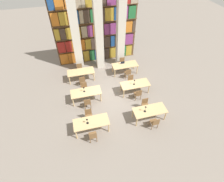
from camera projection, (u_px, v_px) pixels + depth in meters
The scene contains 28 objects.
ground_plane at pixel (111, 96), 12.17m from camera, with size 40.00×40.00×0.00m, color gray.
bookshelf_bank at pixel (96, 31), 13.65m from camera, with size 6.53×0.35×5.50m.
pillar_left at pixel (75, 35), 12.35m from camera, with size 0.58×0.58×6.00m.
pillar_center at pixel (99, 32), 12.65m from camera, with size 0.58×0.58×6.00m.
pillar_right at pixel (121, 30), 12.95m from camera, with size 0.58×0.58×6.00m.
reading_table_0 at pixel (91, 123), 9.70m from camera, with size 1.98×0.86×0.77m.
chair_0 at pixel (93, 136), 9.34m from camera, with size 0.42×0.40×0.89m.
chair_1 at pixel (89, 115), 10.33m from camera, with size 0.42×0.40×0.89m.
desk_lamp_0 at pixel (87, 120), 9.41m from camera, with size 0.14×0.14×0.39m.
reading_table_1 at pixel (150, 111), 10.31m from camera, with size 1.98×0.86×0.77m.
chair_2 at pixel (155, 122), 9.96m from camera, with size 0.42×0.40×0.89m.
chair_3 at pixel (145, 104), 10.96m from camera, with size 0.42×0.40×0.89m.
desk_lamp_1 at pixel (146, 108), 9.97m from camera, with size 0.14×0.14×0.45m.
reading_table_2 at pixel (86, 93), 11.42m from camera, with size 1.98×0.86×0.77m.
chair_4 at pixel (87, 103), 11.06m from camera, with size 0.42×0.40×0.89m.
chair_5 at pixel (84, 88), 12.06m from camera, with size 0.42×0.40×0.89m.
desk_lamp_2 at pixel (84, 89), 11.20m from camera, with size 0.14×0.14×0.39m.
reading_table_3 at pixel (135, 85), 11.99m from camera, with size 1.98×0.86×0.77m.
chair_6 at pixel (138, 94), 11.62m from camera, with size 0.42×0.40×0.89m.
chair_7 at pixel (131, 80), 12.62m from camera, with size 0.42×0.40×0.89m.
desk_lamp_3 at pixel (134, 81), 11.70m from camera, with size 0.14×0.14×0.42m.
reading_table_4 at pixel (81, 72), 12.98m from camera, with size 1.98×0.86×0.77m.
chair_8 at pixel (82, 80), 12.62m from camera, with size 0.42×0.40×0.89m.
chair_9 at pixel (80, 69), 13.62m from camera, with size 0.42×0.40×0.89m.
reading_table_5 at pixel (125, 66), 13.60m from camera, with size 1.98×0.86×0.77m.
chair_10 at pixel (128, 73), 13.25m from camera, with size 0.42×0.40×0.89m.
chair_11 at pixel (122, 63), 14.24m from camera, with size 0.42×0.40×0.89m.
laptop at pixel (122, 63), 13.65m from camera, with size 0.32×0.22×0.21m.
Camera 1 is at (-2.06, -8.28, 8.69)m, focal length 28.00 mm.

